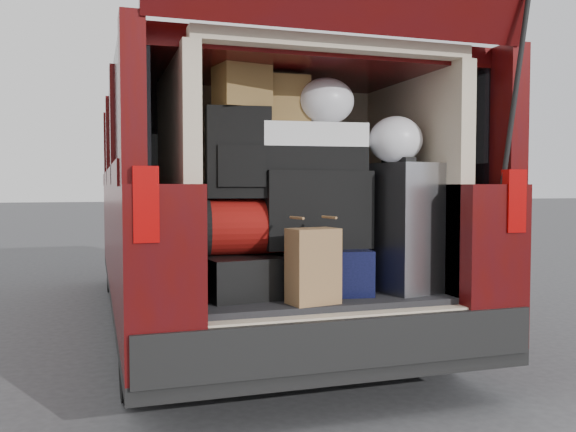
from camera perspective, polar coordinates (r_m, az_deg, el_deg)
name	(u,v)px	position (r m, az deg, el deg)	size (l,w,h in m)	color
ground	(320,406)	(3.16, 3.04, -17.36)	(80.00, 80.00, 0.00)	#38383B
minivan	(236,209)	(4.75, -4.85, 0.65)	(1.90, 5.35, 2.77)	black
load_floor	(302,338)	(3.33, 1.35, -11.37)	(1.24, 1.05, 0.55)	black
black_hardshell	(235,275)	(3.06, -4.96, -5.49)	(0.36, 0.50, 0.20)	black
navy_hardshell	(322,269)	(3.18, 3.20, -4.94)	(0.42, 0.52, 0.23)	black
silver_roller	(398,227)	(3.22, 10.25, -1.00)	(0.27, 0.44, 0.66)	silver
kraft_bag	(313,266)	(2.81, 2.37, -4.70)	(0.22, 0.14, 0.35)	#986945
red_duffel	(239,226)	(3.04, -4.61, -0.96)	(0.43, 0.28, 0.28)	maroon
black_soft_case	(313,209)	(3.15, 2.32, 0.64)	(0.55, 0.33, 0.39)	black
backpack	(238,153)	(3.03, -4.71, 5.89)	(0.31, 0.19, 0.44)	black
twotone_duffel	(311,148)	(3.14, 2.14, 6.40)	(0.53, 0.28, 0.24)	white
grocery_sack_lower	(242,85)	(3.08, -4.35, 12.08)	(0.24, 0.20, 0.22)	brown
grocery_sack_upper	(282,101)	(3.19, -0.53, 10.72)	(0.25, 0.20, 0.25)	brown
plastic_bag_center	(326,101)	(3.18, 3.53, 10.65)	(0.30, 0.28, 0.24)	white
plastic_bag_right	(396,140)	(3.22, 10.04, 7.02)	(0.28, 0.26, 0.24)	white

